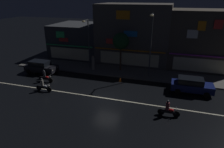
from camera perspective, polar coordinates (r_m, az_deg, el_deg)
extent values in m
plane|color=black|center=(20.57, -1.53, -7.00)|extent=(140.00, 140.00, 0.00)
cube|color=beige|center=(20.56, -1.53, -6.99)|extent=(30.17, 0.16, 0.01)
cube|color=#5B5954|center=(27.44, 3.70, 0.63)|extent=(31.76, 4.22, 0.14)
cube|color=#383A3F|center=(35.47, -9.07, 9.63)|extent=(8.30, 8.05, 5.40)
cube|color=#33E572|center=(31.91, -12.30, 7.91)|extent=(7.88, 0.24, 0.12)
cube|color=red|center=(32.19, -13.69, 9.52)|extent=(1.54, 0.08, 0.59)
cube|color=#33E572|center=(32.31, -14.59, 10.82)|extent=(1.40, 0.08, 1.01)
cube|color=beige|center=(32.28, -12.07, 5.70)|extent=(6.64, 0.06, 1.80)
cube|color=#56514C|center=(31.65, 6.36, 11.45)|extent=(10.71, 6.98, 8.76)
cube|color=orange|center=(28.57, 4.79, 6.77)|extent=(10.18, 0.24, 0.12)
cube|color=red|center=(29.02, -0.22, 9.33)|extent=(1.57, 0.08, 0.74)
cube|color=orange|center=(28.03, 3.15, 16.49)|extent=(1.88, 0.08, 1.15)
cube|color=#268CF2|center=(28.10, 5.31, 11.37)|extent=(1.90, 0.08, 0.77)
cube|color=beige|center=(28.98, 4.74, 4.31)|extent=(8.57, 0.06, 1.80)
cube|color=#4C443A|center=(31.14, 23.91, 8.99)|extent=(8.38, 6.49, 8.09)
cube|color=#D83FD8|center=(28.20, 24.10, 4.77)|extent=(7.96, 0.24, 0.12)
cube|color=white|center=(27.54, 21.99, 10.54)|extent=(1.29, 0.08, 1.06)
cube|color=orange|center=(27.49, 24.29, 12.42)|extent=(0.93, 0.08, 1.16)
cube|color=red|center=(27.73, 28.17, 12.38)|extent=(1.00, 0.08, 1.10)
cube|color=beige|center=(28.62, 23.70, 2.31)|extent=(6.71, 0.06, 1.80)
cylinder|color=#47494C|center=(28.28, -6.62, 8.51)|extent=(0.16, 0.16, 6.79)
cube|color=#47494C|center=(27.11, -7.53, 14.98)|extent=(0.10, 1.40, 0.10)
ellipsoid|color=#F9E099|center=(26.49, -8.16, 14.63)|extent=(0.44, 0.32, 0.20)
cylinder|color=#47494C|center=(24.99, 10.99, 7.77)|extent=(0.16, 0.16, 7.83)
cube|color=#47494C|center=(23.71, 11.45, 16.38)|extent=(0.10, 1.40, 0.10)
ellipsoid|color=#F9E099|center=(23.02, 11.23, 16.06)|extent=(0.44, 0.32, 0.20)
cylinder|color=gray|center=(27.97, -5.42, 3.03)|extent=(0.41, 0.41, 1.74)
sphere|color=tan|center=(27.68, -5.49, 4.96)|extent=(0.22, 0.22, 0.22)
cylinder|color=#473323|center=(27.40, 2.45, 4.32)|extent=(0.24, 0.24, 3.20)
sphere|color=#194723|center=(26.78, 2.53, 9.39)|extent=(2.19, 2.19, 2.19)
cube|color=black|center=(28.66, -19.52, 1.64)|extent=(4.30, 1.78, 0.76)
cube|color=black|center=(28.58, -20.04, 2.96)|extent=(2.58, 1.57, 0.60)
cube|color=#F9F2CC|center=(27.93, -15.32, 1.84)|extent=(0.08, 0.20, 0.12)
cube|color=#F9F2CC|center=(26.99, -16.66, 1.01)|extent=(0.08, 0.20, 0.12)
cylinder|color=black|center=(28.68, -16.11, 1.25)|extent=(0.62, 0.20, 0.62)
cylinder|color=black|center=(27.31, -18.09, 0.01)|extent=(0.62, 0.20, 0.62)
cylinder|color=black|center=(30.28, -20.64, 1.76)|extent=(0.62, 0.20, 0.62)
cylinder|color=black|center=(28.99, -22.71, 0.61)|extent=(0.62, 0.20, 0.62)
cube|color=navy|center=(23.13, 21.86, -3.38)|extent=(4.30, 1.78, 0.76)
cube|color=black|center=(22.85, 21.56, -1.78)|extent=(2.58, 1.57, 0.60)
cube|color=#F9F2CC|center=(23.96, 26.82, -3.08)|extent=(0.08, 0.20, 0.12)
cube|color=#F9F2CC|center=(22.87, 27.24, -4.29)|extent=(0.08, 0.20, 0.12)
cylinder|color=black|center=(24.28, 24.94, -3.68)|extent=(0.62, 0.20, 0.62)
cylinder|color=black|center=(22.68, 25.43, -5.52)|extent=(0.62, 0.20, 0.62)
cylinder|color=black|center=(23.99, 18.26, -3.00)|extent=(0.62, 0.20, 0.62)
cylinder|color=black|center=(22.37, 18.25, -4.81)|extent=(0.62, 0.20, 0.62)
cylinder|color=black|center=(18.36, 17.92, -10.85)|extent=(0.60, 0.08, 0.60)
cylinder|color=black|center=(18.34, 13.81, -10.42)|extent=(0.60, 0.10, 0.60)
cube|color=black|center=(18.29, 15.90, -10.37)|extent=(1.30, 0.14, 0.20)
ellipsoid|color=red|center=(18.18, 16.61, -9.85)|extent=(0.44, 0.26, 0.24)
cube|color=black|center=(18.21, 15.31, -9.90)|extent=(0.56, 0.22, 0.10)
cylinder|color=slate|center=(18.08, 17.96, -9.35)|extent=(0.03, 0.60, 0.03)
sphere|color=white|center=(18.14, 18.21, -9.65)|extent=(0.14, 0.14, 0.14)
cylinder|color=brown|center=(18.01, 15.60, -8.83)|extent=(0.32, 0.32, 0.70)
sphere|color=#333338|center=(17.79, 15.74, -7.55)|extent=(0.22, 0.22, 0.22)
cylinder|color=black|center=(25.22, -17.16, -1.68)|extent=(0.60, 0.08, 0.60)
cylinder|color=black|center=(25.95, -19.55, -1.33)|extent=(0.60, 0.10, 0.60)
cube|color=black|center=(25.54, -18.39, -1.30)|extent=(1.30, 0.14, 0.20)
ellipsoid|color=red|center=(25.35, -18.08, -0.89)|extent=(0.44, 0.26, 0.24)
cube|color=black|center=(25.60, -18.80, -0.93)|extent=(0.56, 0.22, 0.10)
cylinder|color=slate|center=(25.05, -17.39, -0.51)|extent=(0.03, 0.60, 0.03)
sphere|color=white|center=(25.03, -17.19, -0.75)|extent=(0.14, 0.14, 0.14)
cylinder|color=#232328|center=(25.43, -18.81, -0.11)|extent=(0.32, 0.32, 0.70)
sphere|color=#333338|center=(25.27, -18.94, 0.86)|extent=(0.22, 0.22, 0.22)
cylinder|color=black|center=(22.84, -17.55, -4.20)|extent=(0.60, 0.08, 0.60)
cylinder|color=black|center=(23.57, -20.18, -3.72)|extent=(0.60, 0.10, 0.60)
cube|color=black|center=(23.15, -18.91, -3.73)|extent=(1.30, 0.14, 0.20)
ellipsoid|color=#B2B7BC|center=(22.95, -18.57, -3.31)|extent=(0.44, 0.26, 0.24)
cube|color=black|center=(23.21, -19.36, -3.33)|extent=(0.56, 0.22, 0.10)
cylinder|color=slate|center=(22.64, -17.81, -2.92)|extent=(0.03, 0.60, 0.03)
sphere|color=white|center=(22.63, -17.59, -3.18)|extent=(0.14, 0.14, 0.14)
cylinder|color=gray|center=(23.02, -19.38, -2.44)|extent=(0.32, 0.32, 0.70)
sphere|color=#333338|center=(22.85, -19.52, -1.38)|extent=(0.22, 0.22, 0.22)
cone|color=orange|center=(24.45, 2.36, -1.49)|extent=(0.36, 0.36, 0.55)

